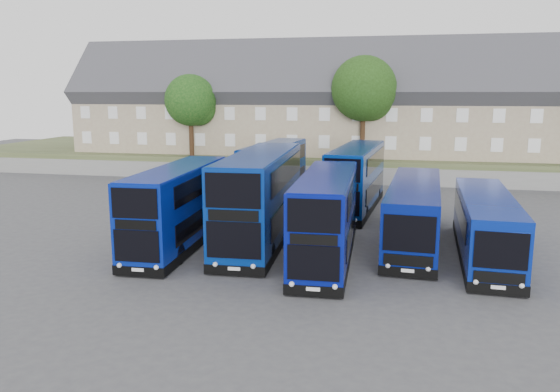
{
  "coord_description": "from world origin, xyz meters",
  "views": [
    {
      "loc": [
        4.75,
        -23.88,
        7.97
      ],
      "look_at": [
        -1.42,
        5.75,
        2.2
      ],
      "focal_mm": 35.0,
      "sensor_mm": 36.0,
      "label": 1
    }
  ],
  "objects_px": {
    "tree_west": "(192,102)",
    "tree_mid": "(365,91)",
    "coach_east_a": "(414,214)",
    "dd_front_left": "(178,208)",
    "dd_front_mid": "(261,199)"
  },
  "relations": [
    {
      "from": "tree_west",
      "to": "tree_mid",
      "type": "height_order",
      "value": "tree_mid"
    },
    {
      "from": "coach_east_a",
      "to": "dd_front_left",
      "type": "bearing_deg",
      "value": -161.87
    },
    {
      "from": "dd_front_mid",
      "to": "tree_west",
      "type": "relative_size",
      "value": 1.59
    },
    {
      "from": "coach_east_a",
      "to": "tree_west",
      "type": "distance_m",
      "value": 28.58
    },
    {
      "from": "dd_front_mid",
      "to": "tree_mid",
      "type": "xyz_separation_m",
      "value": [
        4.26,
        21.64,
        5.71
      ]
    },
    {
      "from": "dd_front_mid",
      "to": "tree_west",
      "type": "height_order",
      "value": "tree_west"
    },
    {
      "from": "dd_front_left",
      "to": "tree_mid",
      "type": "height_order",
      "value": "tree_mid"
    },
    {
      "from": "coach_east_a",
      "to": "tree_west",
      "type": "height_order",
      "value": "tree_west"
    },
    {
      "from": "coach_east_a",
      "to": "tree_west",
      "type": "relative_size",
      "value": 1.59
    },
    {
      "from": "tree_west",
      "to": "tree_mid",
      "type": "relative_size",
      "value": 0.83
    },
    {
      "from": "tree_mid",
      "to": "coach_east_a",
      "type": "bearing_deg",
      "value": -79.4
    },
    {
      "from": "dd_front_mid",
      "to": "tree_west",
      "type": "bearing_deg",
      "value": 116.62
    },
    {
      "from": "dd_front_mid",
      "to": "coach_east_a",
      "type": "bearing_deg",
      "value": 6.51
    },
    {
      "from": "tree_west",
      "to": "tree_mid",
      "type": "bearing_deg",
      "value": 1.79
    },
    {
      "from": "dd_front_mid",
      "to": "tree_mid",
      "type": "bearing_deg",
      "value": 76.43
    }
  ]
}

